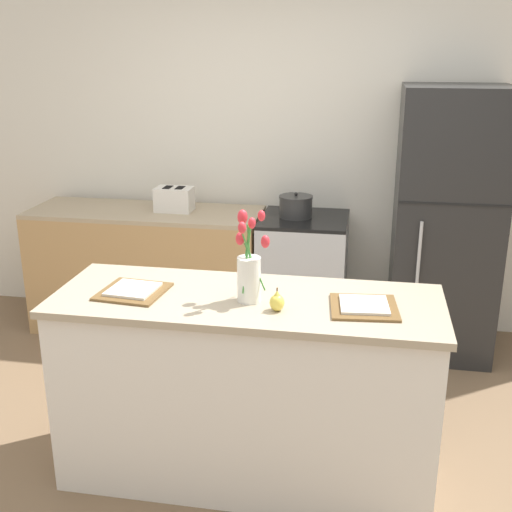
{
  "coord_description": "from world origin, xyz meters",
  "views": [
    {
      "loc": [
        0.52,
        -2.69,
        2.05
      ],
      "look_at": [
        0.0,
        0.25,
        1.06
      ],
      "focal_mm": 45.0,
      "sensor_mm": 36.0,
      "label": 1
    }
  ],
  "objects_px": {
    "pear_figurine": "(277,302)",
    "stove_range": "(303,279)",
    "plate_setting_left": "(133,291)",
    "plate_setting_right": "(364,306)",
    "refrigerator": "(446,225)",
    "toaster": "(174,199)",
    "cooking_pot": "(296,206)",
    "flower_vase": "(249,270)"
  },
  "relations": [
    {
      "from": "flower_vase",
      "to": "pear_figurine",
      "type": "distance_m",
      "value": 0.2
    },
    {
      "from": "pear_figurine",
      "to": "stove_range",
      "type": "bearing_deg",
      "value": 92.0
    },
    {
      "from": "plate_setting_right",
      "to": "toaster",
      "type": "relative_size",
      "value": 1.14
    },
    {
      "from": "plate_setting_right",
      "to": "cooking_pot",
      "type": "relative_size",
      "value": 1.35
    },
    {
      "from": "toaster",
      "to": "cooking_pot",
      "type": "xyz_separation_m",
      "value": [
        0.88,
        -0.01,
        -0.01
      ]
    },
    {
      "from": "refrigerator",
      "to": "flower_vase",
      "type": "distance_m",
      "value": 1.94
    },
    {
      "from": "stove_range",
      "to": "pear_figurine",
      "type": "bearing_deg",
      "value": -88.0
    },
    {
      "from": "stove_range",
      "to": "plate_setting_left",
      "type": "xyz_separation_m",
      "value": [
        -0.64,
        -1.63,
        0.5
      ]
    },
    {
      "from": "stove_range",
      "to": "refrigerator",
      "type": "height_order",
      "value": "refrigerator"
    },
    {
      "from": "toaster",
      "to": "stove_range",
      "type": "bearing_deg",
      "value": -1.49
    },
    {
      "from": "flower_vase",
      "to": "toaster",
      "type": "bearing_deg",
      "value": 117.4
    },
    {
      "from": "plate_setting_left",
      "to": "plate_setting_right",
      "type": "xyz_separation_m",
      "value": [
        1.07,
        0.0,
        0.0
      ]
    },
    {
      "from": "flower_vase",
      "to": "toaster",
      "type": "distance_m",
      "value": 1.87
    },
    {
      "from": "pear_figurine",
      "to": "plate_setting_left",
      "type": "relative_size",
      "value": 0.34
    },
    {
      "from": "toaster",
      "to": "cooking_pot",
      "type": "distance_m",
      "value": 0.88
    },
    {
      "from": "refrigerator",
      "to": "cooking_pot",
      "type": "xyz_separation_m",
      "value": [
        -1.01,
        0.01,
        0.08
      ]
    },
    {
      "from": "flower_vase",
      "to": "pear_figurine",
      "type": "xyz_separation_m",
      "value": [
        0.14,
        -0.09,
        -0.1
      ]
    },
    {
      "from": "pear_figurine",
      "to": "toaster",
      "type": "bearing_deg",
      "value": 119.76
    },
    {
      "from": "stove_range",
      "to": "flower_vase",
      "type": "relative_size",
      "value": 2.22
    },
    {
      "from": "stove_range",
      "to": "plate_setting_right",
      "type": "relative_size",
      "value": 2.86
    },
    {
      "from": "stove_range",
      "to": "plate_setting_left",
      "type": "distance_m",
      "value": 1.82
    },
    {
      "from": "stove_range",
      "to": "plate_setting_left",
      "type": "height_order",
      "value": "plate_setting_left"
    },
    {
      "from": "refrigerator",
      "to": "toaster",
      "type": "height_order",
      "value": "refrigerator"
    },
    {
      "from": "refrigerator",
      "to": "toaster",
      "type": "distance_m",
      "value": 1.89
    },
    {
      "from": "pear_figurine",
      "to": "toaster",
      "type": "xyz_separation_m",
      "value": [
        -1.0,
        1.75,
        0.01
      ]
    },
    {
      "from": "plate_setting_left",
      "to": "toaster",
      "type": "height_order",
      "value": "toaster"
    },
    {
      "from": "refrigerator",
      "to": "cooking_pot",
      "type": "relative_size",
      "value": 7.7
    },
    {
      "from": "toaster",
      "to": "cooking_pot",
      "type": "bearing_deg",
      "value": -0.89
    },
    {
      "from": "refrigerator",
      "to": "pear_figurine",
      "type": "distance_m",
      "value": 1.94
    },
    {
      "from": "flower_vase",
      "to": "refrigerator",
      "type": "bearing_deg",
      "value": 57.76
    },
    {
      "from": "stove_range",
      "to": "cooking_pot",
      "type": "height_order",
      "value": "cooking_pot"
    },
    {
      "from": "refrigerator",
      "to": "plate_setting_left",
      "type": "distance_m",
      "value": 2.28
    },
    {
      "from": "plate_setting_left",
      "to": "cooking_pot",
      "type": "height_order",
      "value": "cooking_pot"
    },
    {
      "from": "cooking_pot",
      "to": "plate_setting_left",
      "type": "bearing_deg",
      "value": -109.18
    },
    {
      "from": "pear_figurine",
      "to": "cooking_pot",
      "type": "bearing_deg",
      "value": 94.06
    },
    {
      "from": "cooking_pot",
      "to": "stove_range",
      "type": "bearing_deg",
      "value": -9.72
    },
    {
      "from": "pear_figurine",
      "to": "refrigerator",
      "type": "bearing_deg",
      "value": 62.73
    },
    {
      "from": "refrigerator",
      "to": "pear_figurine",
      "type": "relative_size",
      "value": 16.84
    },
    {
      "from": "plate_setting_right",
      "to": "cooking_pot",
      "type": "distance_m",
      "value": 1.72
    },
    {
      "from": "pear_figurine",
      "to": "plate_setting_right",
      "type": "distance_m",
      "value": 0.39
    },
    {
      "from": "stove_range",
      "to": "cooking_pot",
      "type": "distance_m",
      "value": 0.53
    },
    {
      "from": "stove_range",
      "to": "plate_setting_left",
      "type": "relative_size",
      "value": 2.86
    }
  ]
}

